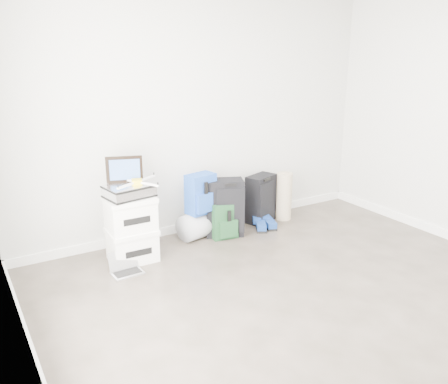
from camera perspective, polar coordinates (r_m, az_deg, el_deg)
ground at (r=4.02m, az=15.14°, el=-15.36°), size 5.00×5.00×0.00m
room_envelope at (r=3.45m, az=17.18°, el=9.73°), size 4.52×5.02×2.71m
boxes_stack at (r=4.92m, az=-11.08°, el=-4.37°), size 0.49×0.40×0.68m
briefcase at (r=4.78m, az=-11.36°, el=0.12°), size 0.49×0.39×0.13m
painting at (r=4.82m, az=-11.90°, el=2.67°), size 0.35×0.14×0.27m
drone at (r=4.77m, az=-10.44°, el=1.22°), size 0.49×0.49×0.05m
duffel_bag at (r=5.48m, az=-2.87°, el=-3.90°), size 0.54×0.40×0.30m
blue_backpack at (r=5.33m, az=-2.77°, el=-0.30°), size 0.36×0.29×0.45m
large_suitcase at (r=5.46m, az=0.08°, el=-1.91°), size 0.49×0.42×0.67m
green_backpack at (r=5.43m, az=0.05°, el=-3.54°), size 0.32×0.25×0.41m
carry_on at (r=5.91m, az=4.48°, el=-0.82°), size 0.43×0.36×0.60m
shoes at (r=5.78m, az=4.98°, el=-3.92°), size 0.35×0.31×0.10m
rolled_rug at (r=6.03m, az=7.23°, el=-0.51°), size 0.20×0.20×0.60m
laptop at (r=4.78m, az=-11.75°, el=-8.88°), size 0.30×0.22×0.21m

